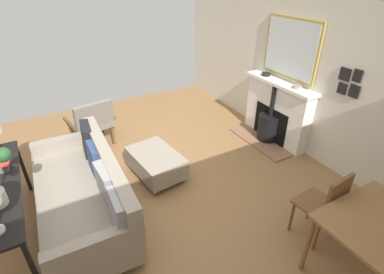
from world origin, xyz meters
The scene contains 12 objects.
ground_plane centered at (0.00, 0.00, 0.00)m, with size 5.41×6.37×0.01m, color olive.
wall_left centered at (-2.70, 0.00, 1.40)m, with size 0.12×6.37×2.80m, color beige.
fireplace centered at (-2.50, -0.22, 0.45)m, with size 0.60×1.35×1.03m.
mirror_over_mantel centered at (-2.61, -0.22, 1.54)m, with size 0.04×1.04×0.89m.
mantel_bowl_near centered at (-2.52, -0.58, 1.06)m, with size 0.14×0.14×0.05m.
mantel_bowl_far centered at (-2.52, 0.11, 1.06)m, with size 0.13×0.13×0.05m.
sofa centered at (0.67, 0.07, 0.35)m, with size 0.95×2.08×0.81m.
ottoman centered at (-0.33, -0.24, 0.23)m, with size 0.65×0.89×0.37m.
armchair_accent centered at (0.22, -1.50, 0.47)m, with size 0.76×0.68×0.83m.
console_table centered at (1.44, 0.07, 0.67)m, with size 0.40×1.76×0.75m.
dining_chair_near_fireplace centered at (-1.42, 1.67, 0.51)m, with size 0.43×0.43×0.88m.
photo_gallery_row centered at (-2.63, 0.82, 1.33)m, with size 0.02×0.33×0.37m.
Camera 1 is at (0.88, 2.93, 2.60)m, focal length 27.32 mm.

